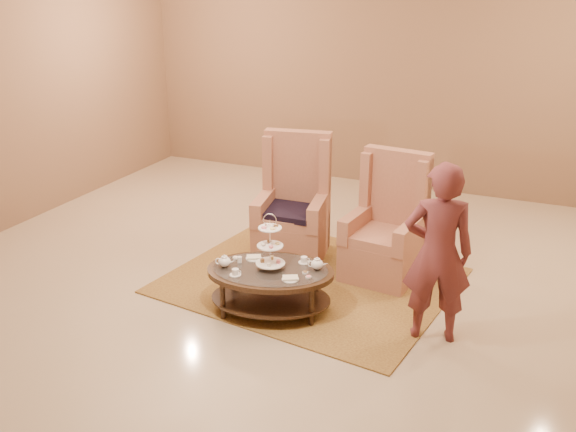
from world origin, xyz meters
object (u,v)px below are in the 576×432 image
at_px(armchair_left, 293,215).
at_px(armchair_right, 387,235).
at_px(person, 438,254).
at_px(tea_table, 270,277).

xyz_separation_m(armchair_left, armchair_right, (1.10, -0.10, -0.02)).
height_order(armchair_left, person, person).
bearing_deg(person, tea_table, -10.52).
distance_m(armchair_left, person, 2.17).
bearing_deg(person, armchair_right, -72.50).
bearing_deg(armchair_right, armchair_left, -178.18).
relative_size(armchair_left, armchair_right, 1.05).
distance_m(tea_table, armchair_right, 1.44).
height_order(tea_table, armchair_left, armchair_left).
distance_m(tea_table, person, 1.56).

